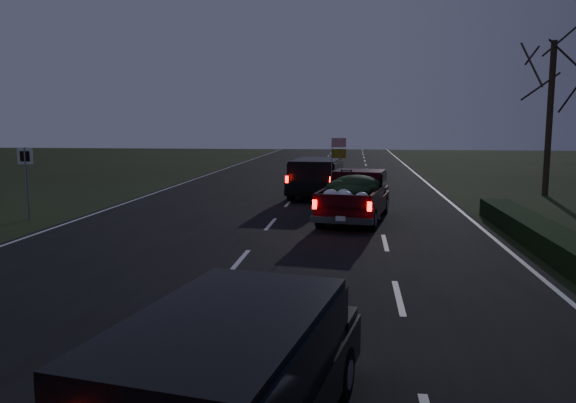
# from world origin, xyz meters

# --- Properties ---
(ground) EXTENTS (120.00, 120.00, 0.00)m
(ground) POSITION_xyz_m (0.00, 0.00, 0.00)
(ground) COLOR black
(ground) RESTS_ON ground
(road_asphalt) EXTENTS (14.00, 120.00, 0.02)m
(road_asphalt) POSITION_xyz_m (0.00, 0.00, 0.01)
(road_asphalt) COLOR black
(road_asphalt) RESTS_ON ground
(hedge_row) EXTENTS (1.00, 10.00, 0.60)m
(hedge_row) POSITION_xyz_m (7.80, 3.00, 0.30)
(hedge_row) COLOR black
(hedge_row) RESTS_ON ground
(route_sign) EXTENTS (0.55, 0.08, 2.50)m
(route_sign) POSITION_xyz_m (-8.50, 5.00, 1.66)
(route_sign) COLOR gray
(route_sign) RESTS_ON ground
(bare_tree_far) EXTENTS (3.60, 3.60, 7.00)m
(bare_tree_far) POSITION_xyz_m (11.50, 14.00, 5.23)
(bare_tree_far) COLOR black
(bare_tree_far) RESTS_ON ground
(pickup_truck) EXTENTS (2.56, 5.03, 2.52)m
(pickup_truck) POSITION_xyz_m (2.76, 6.12, 0.94)
(pickup_truck) COLOR #36070D
(pickup_truck) RESTS_ON ground
(lead_suv) EXTENTS (2.43, 5.04, 1.41)m
(lead_suv) POSITION_xyz_m (1.04, 12.12, 1.06)
(lead_suv) COLOR black
(lead_suv) RESTS_ON ground
(rear_suv) EXTENTS (2.53, 4.53, 1.23)m
(rear_suv) POSITION_xyz_m (1.55, -7.93, 0.93)
(rear_suv) COLOR black
(rear_suv) RESTS_ON ground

